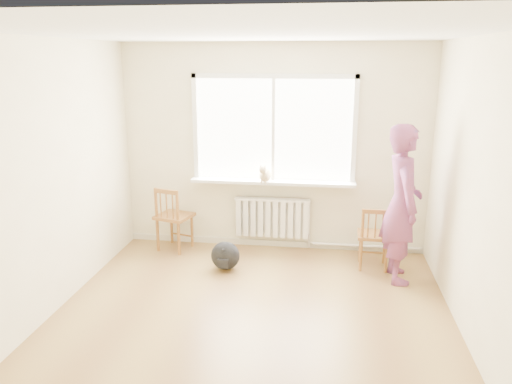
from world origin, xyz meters
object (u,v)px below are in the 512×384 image
(chair_right, at_px, (374,238))
(backpack, at_px, (225,256))
(cat, at_px, (265,174))
(chair_left, at_px, (172,219))
(person, at_px, (402,204))

(chair_right, xyz_separation_m, backpack, (-1.78, -0.28, -0.22))
(chair_right, height_order, backpack, chair_right)
(cat, distance_m, backpack, 1.18)
(backpack, bearing_deg, chair_left, 147.31)
(backpack, bearing_deg, person, 0.85)
(person, bearing_deg, backpack, 84.98)
(chair_right, bearing_deg, cat, -14.24)
(chair_left, relative_size, backpack, 2.47)
(chair_right, xyz_separation_m, cat, (-1.38, 0.40, 0.65))
(chair_left, height_order, backpack, chair_left)
(chair_right, xyz_separation_m, person, (0.26, -0.25, 0.51))
(person, distance_m, backpack, 2.16)
(chair_left, bearing_deg, person, -173.70)
(chair_right, relative_size, backpack, 2.24)
(chair_left, bearing_deg, backpack, 163.44)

